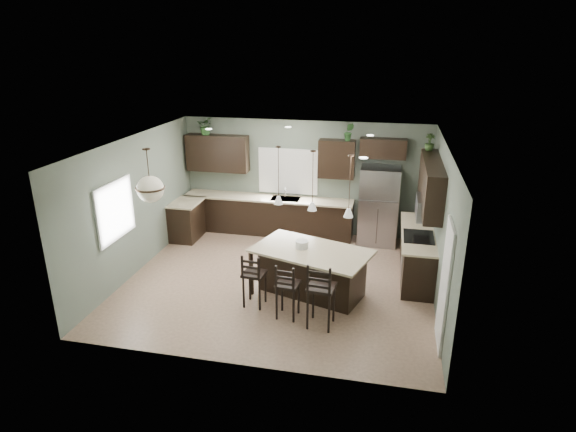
# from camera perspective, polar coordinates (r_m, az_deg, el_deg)

# --- Properties ---
(ground) EXTENTS (6.00, 6.00, 0.00)m
(ground) POSITION_cam_1_polar(r_m,az_deg,el_deg) (9.81, -1.07, -7.62)
(ground) COLOR #9E8466
(ground) RESTS_ON ground
(pantry_door) EXTENTS (0.04, 0.82, 2.04)m
(pantry_door) POSITION_cam_1_polar(r_m,az_deg,el_deg) (7.81, 18.06, -7.92)
(pantry_door) COLOR white
(pantry_door) RESTS_ON ground
(window_back) EXTENTS (1.35, 0.02, 1.00)m
(window_back) POSITION_cam_1_polar(r_m,az_deg,el_deg) (11.83, 0.02, 5.34)
(window_back) COLOR white
(window_back) RESTS_ON room_shell
(window_left) EXTENTS (0.02, 1.10, 1.00)m
(window_left) POSITION_cam_1_polar(r_m,az_deg,el_deg) (9.62, -19.87, 0.61)
(window_left) COLOR white
(window_left) RESTS_ON room_shell
(left_return_cabs) EXTENTS (0.60, 0.90, 0.90)m
(left_return_cabs) POSITION_cam_1_polar(r_m,az_deg,el_deg) (11.92, -11.93, -0.55)
(left_return_cabs) COLOR black
(left_return_cabs) RESTS_ON ground
(left_return_countertop) EXTENTS (0.66, 0.96, 0.04)m
(left_return_countertop) POSITION_cam_1_polar(r_m,az_deg,el_deg) (11.76, -12.00, 1.59)
(left_return_countertop) COLOR beige
(left_return_countertop) RESTS_ON left_return_cabs
(back_lower_cabs) EXTENTS (4.20, 0.60, 0.90)m
(back_lower_cabs) POSITION_cam_1_polar(r_m,az_deg,el_deg) (11.99, -2.37, 0.02)
(back_lower_cabs) COLOR black
(back_lower_cabs) RESTS_ON ground
(back_countertop) EXTENTS (4.20, 0.66, 0.04)m
(back_countertop) POSITION_cam_1_polar(r_m,az_deg,el_deg) (11.82, -2.43, 2.13)
(back_countertop) COLOR beige
(back_countertop) RESTS_ON back_lower_cabs
(sink_inset) EXTENTS (0.70, 0.45, 0.01)m
(sink_inset) POSITION_cam_1_polar(r_m,az_deg,el_deg) (11.72, -0.30, 2.06)
(sink_inset) COLOR gray
(sink_inset) RESTS_ON back_countertop
(faucet) EXTENTS (0.02, 0.02, 0.28)m
(faucet) POSITION_cam_1_polar(r_m,az_deg,el_deg) (11.65, -0.33, 2.69)
(faucet) COLOR silver
(faucet) RESTS_ON back_countertop
(back_upper_left) EXTENTS (1.55, 0.34, 0.90)m
(back_upper_left) POSITION_cam_1_polar(r_m,az_deg,el_deg) (12.07, -8.36, 7.38)
(back_upper_left) COLOR black
(back_upper_left) RESTS_ON room_shell
(back_upper_right) EXTENTS (0.85, 0.34, 0.90)m
(back_upper_right) POSITION_cam_1_polar(r_m,az_deg,el_deg) (11.40, 5.80, 6.74)
(back_upper_right) COLOR black
(back_upper_right) RESTS_ON room_shell
(fridge_header) EXTENTS (1.05, 0.34, 0.45)m
(fridge_header) POSITION_cam_1_polar(r_m,az_deg,el_deg) (11.27, 11.21, 7.87)
(fridge_header) COLOR black
(fridge_header) RESTS_ON room_shell
(right_lower_cabs) EXTENTS (0.60, 2.35, 0.90)m
(right_lower_cabs) POSITION_cam_1_polar(r_m,az_deg,el_deg) (10.21, 15.04, -4.38)
(right_lower_cabs) COLOR black
(right_lower_cabs) RESTS_ON ground
(right_countertop) EXTENTS (0.66, 2.35, 0.04)m
(right_countertop) POSITION_cam_1_polar(r_m,az_deg,el_deg) (10.03, 15.16, -1.93)
(right_countertop) COLOR beige
(right_countertop) RESTS_ON right_lower_cabs
(cooktop) EXTENTS (0.58, 0.75, 0.02)m
(cooktop) POSITION_cam_1_polar(r_m,az_deg,el_deg) (9.77, 15.23, -2.38)
(cooktop) COLOR black
(cooktop) RESTS_ON right_countertop
(wall_oven_front) EXTENTS (0.01, 0.72, 0.60)m
(wall_oven_front) POSITION_cam_1_polar(r_m,az_deg,el_deg) (9.95, 13.33, -4.90)
(wall_oven_front) COLOR gray
(wall_oven_front) RESTS_ON right_lower_cabs
(right_upper_cabs) EXTENTS (0.34, 2.35, 0.90)m
(right_upper_cabs) POSITION_cam_1_polar(r_m,az_deg,el_deg) (9.72, 16.59, 3.66)
(right_upper_cabs) COLOR black
(right_upper_cabs) RESTS_ON room_shell
(microwave) EXTENTS (0.40, 0.75, 0.40)m
(microwave) POSITION_cam_1_polar(r_m,az_deg,el_deg) (9.57, 16.16, 0.93)
(microwave) COLOR gray
(microwave) RESTS_ON right_upper_cabs
(refrigerator) EXTENTS (0.90, 0.74, 1.85)m
(refrigerator) POSITION_cam_1_polar(r_m,az_deg,el_deg) (11.45, 10.69, 1.20)
(refrigerator) COLOR #98979F
(refrigerator) RESTS_ON ground
(kitchen_island) EXTENTS (2.39, 1.80, 0.92)m
(kitchen_island) POSITION_cam_1_polar(r_m,az_deg,el_deg) (9.10, 2.74, -6.71)
(kitchen_island) COLOR black
(kitchen_island) RESTS_ON ground
(serving_dish) EXTENTS (0.24, 0.24, 0.14)m
(serving_dish) POSITION_cam_1_polar(r_m,az_deg,el_deg) (8.95, 1.66, -3.38)
(serving_dish) COLOR silver
(serving_dish) RESTS_ON kitchen_island
(bar_stool_left) EXTENTS (0.42, 0.42, 1.04)m
(bar_stool_left) POSITION_cam_1_polar(r_m,az_deg,el_deg) (8.74, -4.01, -7.50)
(bar_stool_left) COLOR black
(bar_stool_left) RESTS_ON ground
(bar_stool_center) EXTENTS (0.42, 0.42, 1.04)m
(bar_stool_center) POSITION_cam_1_polar(r_m,az_deg,el_deg) (8.37, -0.03, -8.77)
(bar_stool_center) COLOR black
(bar_stool_center) RESTS_ON ground
(bar_stool_right) EXTENTS (0.48, 0.48, 1.20)m
(bar_stool_right) POSITION_cam_1_polar(r_m,az_deg,el_deg) (8.10, 3.96, -9.22)
(bar_stool_right) COLOR black
(bar_stool_right) RESTS_ON ground
(pendant_left) EXTENTS (0.17, 0.17, 1.10)m
(pendant_left) POSITION_cam_1_polar(r_m,az_deg,el_deg) (8.77, -1.14, 4.81)
(pendant_left) COLOR white
(pendant_left) RESTS_ON room_shell
(pendant_center) EXTENTS (0.17, 0.17, 1.10)m
(pendant_center) POSITION_cam_1_polar(r_m,az_deg,el_deg) (8.44, 2.94, 4.19)
(pendant_center) COLOR white
(pendant_center) RESTS_ON room_shell
(pendant_right) EXTENTS (0.17, 0.17, 1.10)m
(pendant_right) POSITION_cam_1_polar(r_m,az_deg,el_deg) (8.16, 7.33, 3.49)
(pendant_right) COLOR silver
(pendant_right) RESTS_ON room_shell
(chandelier) EXTENTS (0.52, 0.52, 0.99)m
(chandelier) POSITION_cam_1_polar(r_m,az_deg,el_deg) (8.92, -16.16, 4.64)
(chandelier) COLOR beige
(chandelier) RESTS_ON room_shell
(plant_back_left) EXTENTS (0.43, 0.38, 0.44)m
(plant_back_left) POSITION_cam_1_polar(r_m,az_deg,el_deg) (12.01, -9.68, 10.50)
(plant_back_left) COLOR #2A5324
(plant_back_left) RESTS_ON back_upper_left
(plant_back_right) EXTENTS (0.23, 0.18, 0.40)m
(plant_back_right) POSITION_cam_1_polar(r_m,az_deg,el_deg) (11.21, 7.24, 9.87)
(plant_back_right) COLOR #255023
(plant_back_right) RESTS_ON back_upper_right
(plant_right_wall) EXTENTS (0.20, 0.20, 0.35)m
(plant_right_wall) POSITION_cam_1_polar(r_m,az_deg,el_deg) (10.51, 16.44, 8.39)
(plant_right_wall) COLOR #2E4B20
(plant_right_wall) RESTS_ON right_upper_cabs
(room_shell) EXTENTS (6.00, 6.00, 6.00)m
(room_shell) POSITION_cam_1_polar(r_m,az_deg,el_deg) (9.14, -1.14, 1.85)
(room_shell) COLOR slate
(room_shell) RESTS_ON ground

